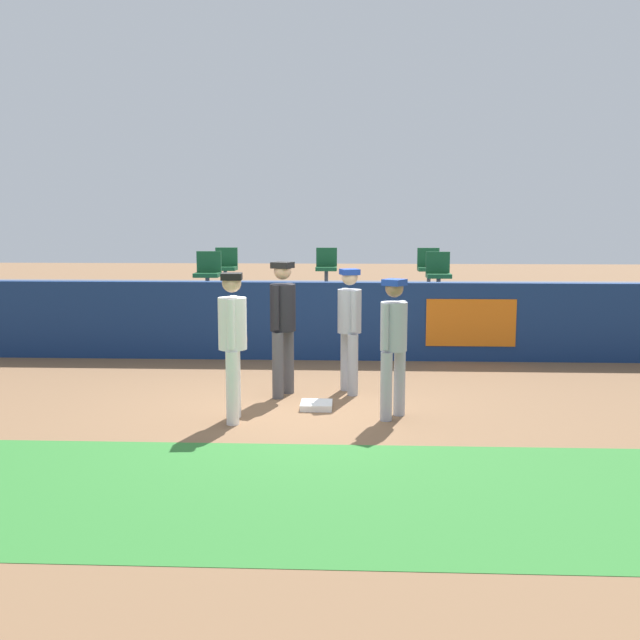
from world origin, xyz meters
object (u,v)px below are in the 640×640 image
Objects in this scene: player_coach_visitor at (394,338)px; player_runner_visitor at (349,322)px; player_umpire at (283,319)px; seat_back_center at (326,265)px; player_fielder_home at (233,336)px; seat_back_right at (429,265)px; seat_front_left at (208,271)px; first_base at (316,405)px; seat_front_right at (438,272)px; seat_back_left at (226,265)px.

player_runner_visitor is at bearing -122.18° from player_coach_visitor.
seat_back_center is (0.37, 5.86, 0.35)m from player_umpire.
player_runner_visitor is (1.37, 1.47, -0.03)m from player_fielder_home.
player_coach_visitor is at bearing 74.42° from player_umpire.
player_fielder_home is at bearing -112.96° from seat_back_right.
seat_front_left is (-1.35, 5.33, 0.39)m from player_fielder_home.
first_base is at bearing -89.00° from seat_back_center.
player_fielder_home is at bearing -119.51° from seat_front_right.
first_base is 0.48× the size of seat_back_center.
player_fielder_home is 5.51m from seat_front_left.
first_base is 1.50m from player_fielder_home.
player_coach_visitor is 0.93× the size of player_umpire.
player_runner_visitor is at bearing 132.29° from player_fielder_home.
first_base is at bearing -63.95° from seat_front_left.
player_coach_visitor is (1.90, 0.20, -0.04)m from player_fielder_home.
player_umpire is 2.17× the size of seat_front_left.
player_umpire is at bearing -113.49° from seat_back_right.
seat_back_right is at bearing 152.32° from player_fielder_home.
player_fielder_home is 2.11× the size of seat_back_center.
player_runner_visitor is at bearing 64.63° from first_base.
player_fielder_home is at bearing -49.11° from player_coach_visitor.
seat_front_right is at bearing 137.77° from player_runner_visitor.
player_runner_visitor is at bearing -54.82° from seat_front_left.
first_base is at bearing -44.48° from player_runner_visitor.
player_umpire is at bearing -91.65° from player_coach_visitor.
player_runner_visitor is at bearing -113.12° from seat_front_right.
seat_back_right is at bearing -0.00° from seat_back_left.
seat_back_left is (-3.23, 6.92, 0.43)m from player_coach_visitor.
seat_front_right is at bearing -157.45° from player_coach_visitor.
seat_back_left and seat_front_left have the same top height.
seat_back_center is at bearing -136.49° from player_coach_visitor.
seat_front_right reaches higher than first_base.
seat_back_right reaches higher than first_base.
player_umpire is at bearing -93.63° from seat_back_center.
player_fielder_home is 7.19m from seat_back_center.
player_fielder_home reaches higher than first_base.
seat_back_right is 1.00× the size of seat_back_left.
player_umpire is 6.14m from seat_back_left.
seat_front_right is at bearing -90.11° from seat_back_right.
player_coach_visitor is at bearing 91.38° from player_fielder_home.
seat_back_center is at bearing -179.99° from seat_back_right.
seat_back_left is (-2.28, 6.53, 1.37)m from first_base.
player_fielder_home is at bearing -62.10° from player_runner_visitor.
seat_back_left is 1.00× the size of seat_back_center.
seat_back_center reaches higher than player_fielder_home.
player_fielder_home is at bearing -79.45° from seat_back_left.
player_fielder_home is 1.92m from player_coach_visitor.
seat_back_center is (-0.52, 5.66, 0.41)m from player_runner_visitor.
player_runner_visitor is 5.91m from seat_back_right.
player_fielder_home is 2.11× the size of seat_back_left.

